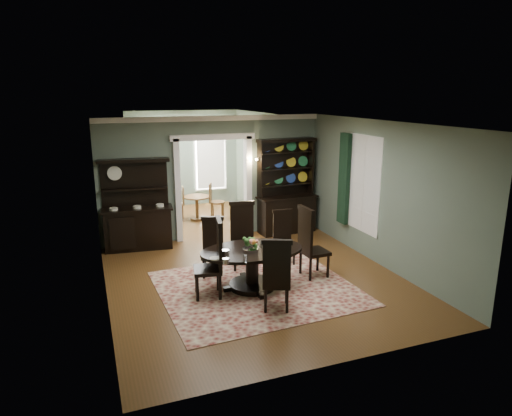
# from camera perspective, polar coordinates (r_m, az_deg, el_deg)

# --- Properties ---
(room) EXTENTS (5.51, 6.01, 3.01)m
(room) POSITION_cam_1_polar(r_m,az_deg,el_deg) (8.49, -0.08, 0.88)
(room) COLOR #5B3618
(room) RESTS_ON ground
(parlor) EXTENTS (3.51, 3.50, 3.01)m
(parlor) POSITION_cam_1_polar(r_m,az_deg,el_deg) (13.69, -8.19, 5.63)
(parlor) COLOR #5B3618
(parlor) RESTS_ON ground
(doorway_trim) EXTENTS (2.08, 0.25, 2.57)m
(doorway_trim) POSITION_cam_1_polar(r_m,az_deg,el_deg) (11.24, -5.38, 4.36)
(doorway_trim) COLOR white
(doorway_trim) RESTS_ON floor
(right_window) EXTENTS (0.15, 1.47, 2.12)m
(right_window) POSITION_cam_1_polar(r_m,az_deg,el_deg) (10.46, 12.15, 3.25)
(right_window) COLOR white
(right_window) RESTS_ON wall_right
(wall_sconce) EXTENTS (0.27, 0.21, 0.21)m
(wall_sconce) POSITION_cam_1_polar(r_m,az_deg,el_deg) (11.34, -0.55, 5.90)
(wall_sconce) COLOR #AD892E
(wall_sconce) RESTS_ON back_wall_right
(rug) EXTENTS (3.61, 3.26, 0.01)m
(rug) POSITION_cam_1_polar(r_m,az_deg,el_deg) (8.61, 0.10, -9.99)
(rug) COLOR maroon
(rug) RESTS_ON floor
(dining_table) EXTENTS (1.95, 1.82, 0.76)m
(dining_table) POSITION_cam_1_polar(r_m,az_deg,el_deg) (8.44, -0.49, -6.66)
(dining_table) COLOR black
(dining_table) RESTS_ON rug
(centerpiece) EXTENTS (1.52, 0.98, 0.25)m
(centerpiece) POSITION_cam_1_polar(r_m,az_deg,el_deg) (8.25, -0.70, -4.93)
(centerpiece) COLOR silver
(centerpiece) RESTS_ON dining_table
(chair_far_left) EXTENTS (0.55, 0.53, 1.17)m
(chair_far_left) POSITION_cam_1_polar(r_m,az_deg,el_deg) (9.09, -5.44, -4.58)
(chair_far_left) COLOR black
(chair_far_left) RESTS_ON rug
(chair_far_mid) EXTENTS (0.60, 0.58, 1.37)m
(chair_far_mid) POSITION_cam_1_polar(r_m,az_deg,el_deg) (9.44, -1.71, -3.11)
(chair_far_mid) COLOR black
(chair_far_mid) RESTS_ON rug
(chair_far_right) EXTENTS (0.46, 0.44, 1.15)m
(chair_far_right) POSITION_cam_1_polar(r_m,az_deg,el_deg) (9.70, 3.43, -3.39)
(chair_far_right) COLOR black
(chair_far_right) RESTS_ON rug
(chair_end_left) EXTENTS (0.59, 0.61, 1.42)m
(chair_end_left) POSITION_cam_1_polar(r_m,az_deg,el_deg) (8.08, -5.26, -6.04)
(chair_end_left) COLOR black
(chair_end_left) RESTS_ON rug
(chair_end_right) EXTENTS (0.52, 0.55, 1.42)m
(chair_end_right) POSITION_cam_1_polar(r_m,az_deg,el_deg) (8.92, 6.71, -4.09)
(chair_end_right) COLOR black
(chair_end_right) RESTS_ON rug
(chair_near) EXTENTS (0.61, 0.60, 1.28)m
(chair_near) POSITION_cam_1_polar(r_m,az_deg,el_deg) (7.52, 2.59, -8.18)
(chair_near) COLOR black
(chair_near) RESTS_ON rug
(sideboard) EXTENTS (1.64, 0.72, 2.09)m
(sideboard) POSITION_cam_1_polar(r_m,az_deg,el_deg) (10.87, -14.60, -1.19)
(sideboard) COLOR black
(sideboard) RESTS_ON floor
(welsh_dresser) EXTENTS (1.58, 0.67, 2.42)m
(welsh_dresser) POSITION_cam_1_polar(r_m,az_deg,el_deg) (11.77, 3.81, 1.16)
(welsh_dresser) COLOR black
(welsh_dresser) RESTS_ON floor
(parlor_table) EXTENTS (0.74, 0.74, 0.69)m
(parlor_table) POSITION_cam_1_polar(r_m,az_deg,el_deg) (13.05, -7.39, 0.45)
(parlor_table) COLOR brown
(parlor_table) RESTS_ON parlor_floor
(parlor_chair_left) EXTENTS (0.41, 0.40, 0.96)m
(parlor_chair_left) POSITION_cam_1_polar(r_m,az_deg,el_deg) (13.08, -9.57, 0.69)
(parlor_chair_left) COLOR brown
(parlor_chair_left) RESTS_ON parlor_floor
(parlor_chair_right) EXTENTS (0.49, 0.48, 1.02)m
(parlor_chair_right) POSITION_cam_1_polar(r_m,az_deg,el_deg) (13.09, -5.19, 1.00)
(parlor_chair_right) COLOR brown
(parlor_chair_right) RESTS_ON parlor_floor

